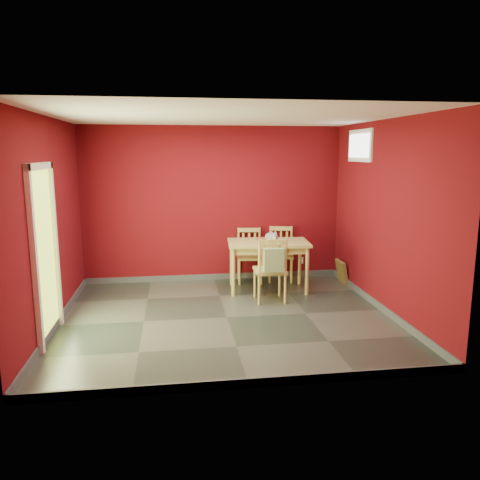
{
  "coord_description": "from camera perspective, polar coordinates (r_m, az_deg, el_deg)",
  "views": [
    {
      "loc": [
        -0.69,
        -6.12,
        2.24
      ],
      "look_at": [
        0.25,
        0.45,
        1.0
      ],
      "focal_mm": 35.0,
      "sensor_mm": 36.0,
      "label": 1
    }
  ],
  "objects": [
    {
      "name": "table_runner",
      "position": [
        7.53,
        3.66,
        -0.78
      ],
      "size": [
        0.41,
        0.77,
        0.37
      ],
      "color": "#A75B2B",
      "rests_on": "dining_table"
    },
    {
      "name": "chair_near",
      "position": [
        7.11,
        3.74,
        -3.55
      ],
      "size": [
        0.47,
        0.47,
        0.99
      ],
      "color": "tan",
      "rests_on": "ground"
    },
    {
      "name": "chair_far_right",
      "position": [
        8.34,
        5.0,
        -1.6
      ],
      "size": [
        0.53,
        0.53,
        0.95
      ],
      "color": "tan",
      "rests_on": "ground"
    },
    {
      "name": "outlet_plate",
      "position": [
        8.65,
        7.44,
        -2.47
      ],
      "size": [
        0.08,
        0.02,
        0.12
      ],
      "primitive_type": "cube",
      "color": "silver",
      "rests_on": "room_shell"
    },
    {
      "name": "cat",
      "position": [
        7.58,
        3.87,
        0.55
      ],
      "size": [
        0.36,
        0.48,
        0.21
      ],
      "primitive_type": null,
      "rotation": [
        0.0,
        0.0,
        -0.37
      ],
      "color": "slate",
      "rests_on": "table_runner"
    },
    {
      "name": "room_shell",
      "position": [
        6.54,
        -1.63,
        -8.99
      ],
      "size": [
        4.5,
        4.5,
        4.5
      ],
      "color": "#57080E",
      "rests_on": "ground"
    },
    {
      "name": "doorway",
      "position": [
        6.03,
        -22.77,
        -0.92
      ],
      "size": [
        0.06,
        1.01,
        2.13
      ],
      "color": "#B7D838",
      "rests_on": "ground"
    },
    {
      "name": "ground",
      "position": [
        6.56,
        -1.63,
        -9.41
      ],
      "size": [
        4.5,
        4.5,
        0.0
      ],
      "primitive_type": "plane",
      "color": "#2D342D",
      "rests_on": "ground"
    },
    {
      "name": "chair_far_left",
      "position": [
        8.22,
        1.17,
        -1.79
      ],
      "size": [
        0.47,
        0.47,
        0.94
      ],
      "color": "tan",
      "rests_on": "ground"
    },
    {
      "name": "dining_table",
      "position": [
        7.66,
        3.47,
        -0.93
      ],
      "size": [
        1.36,
        0.87,
        0.82
      ],
      "color": "tan",
      "rests_on": "ground"
    },
    {
      "name": "window",
      "position": [
        7.7,
        14.4,
        11.08
      ],
      "size": [
        0.05,
        0.9,
        0.5
      ],
      "color": "white",
      "rests_on": "room_shell"
    },
    {
      "name": "tote_bag",
      "position": [
        6.84,
        4.14,
        -2.45
      ],
      "size": [
        0.29,
        0.18,
        0.42
      ],
      "color": "#7B9760",
      "rests_on": "chair_near"
    },
    {
      "name": "picture_frame",
      "position": [
        8.36,
        12.3,
        -3.81
      ],
      "size": [
        0.13,
        0.39,
        0.39
      ],
      "color": "brown",
      "rests_on": "ground"
    }
  ]
}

